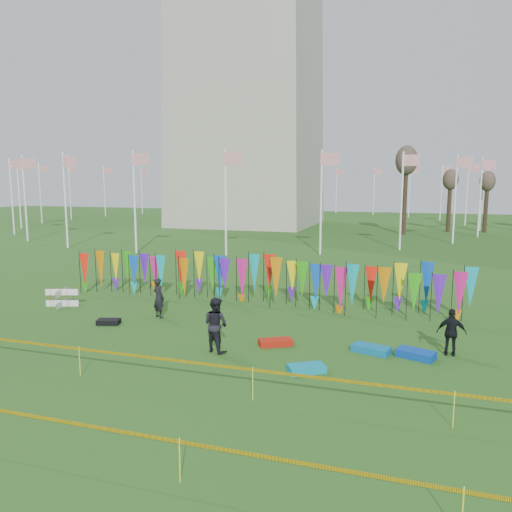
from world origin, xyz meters
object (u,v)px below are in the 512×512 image
(box_kite, at_px, (62,298))
(kite_bag_blue, at_px, (416,354))
(kite_bag_teal, at_px, (371,349))
(kite_bag_black, at_px, (109,322))
(person_right, at_px, (452,332))
(kite_bag_turquoise, at_px, (307,369))
(person_mid, at_px, (216,325))
(person_left, at_px, (159,298))
(kite_bag_red, at_px, (276,342))

(box_kite, xyz_separation_m, kite_bag_blue, (15.29, -2.02, -0.29))
(box_kite, bearing_deg, kite_bag_teal, -8.02)
(kite_bag_black, bearing_deg, person_right, 1.47)
(person_right, bearing_deg, kite_bag_teal, 11.90)
(kite_bag_turquoise, height_order, kite_bag_blue, kite_bag_blue)
(kite_bag_black, bearing_deg, kite_bag_teal, -1.06)
(person_mid, xyz_separation_m, kite_bag_teal, (4.96, 1.45, -0.80))
(person_left, distance_m, kite_bag_turquoise, 8.24)
(person_right, distance_m, kite_bag_turquoise, 5.10)
(kite_bag_red, height_order, kite_bag_teal, kite_bag_teal)
(box_kite, distance_m, kite_bag_red, 10.88)
(person_mid, distance_m, kite_bag_blue, 6.57)
(person_left, xyz_separation_m, kite_bag_turquoise, (7.14, -4.05, -0.73))
(person_mid, distance_m, kite_bag_black, 5.59)
(person_mid, xyz_separation_m, kite_bag_turquoise, (3.28, -0.89, -0.81))
(person_mid, relative_size, kite_bag_red, 1.60)
(box_kite, height_order, person_right, person_right)
(person_right, xyz_separation_m, kite_bag_black, (-12.73, -0.33, -0.68))
(kite_bag_red, bearing_deg, box_kite, 168.31)
(kite_bag_turquoise, bearing_deg, box_kite, 160.60)
(person_right, xyz_separation_m, kite_bag_teal, (-2.49, -0.52, -0.66))
(person_right, bearing_deg, kite_bag_blue, 28.49)
(person_left, height_order, kite_bag_teal, person_left)
(kite_bag_red, relative_size, kite_bag_teal, 0.94)
(kite_bag_turquoise, bearing_deg, person_mid, 164.74)
(box_kite, bearing_deg, person_left, -2.80)
(person_mid, bearing_deg, box_kite, 0.76)
(kite_bag_teal, bearing_deg, kite_bag_blue, -2.46)
(kite_bag_black, distance_m, kite_bag_teal, 10.24)
(kite_bag_teal, bearing_deg, kite_bag_black, 178.94)
(kite_bag_blue, distance_m, kite_bag_red, 4.64)
(kite_bag_red, distance_m, kite_bag_teal, 3.23)
(person_mid, xyz_separation_m, person_right, (7.45, 1.96, -0.14))
(person_mid, xyz_separation_m, kite_bag_blue, (6.38, 1.38, -0.80))
(person_left, distance_m, person_mid, 4.99)
(person_mid, bearing_deg, kite_bag_red, -123.80)
(box_kite, height_order, kite_bag_blue, box_kite)
(kite_bag_red, relative_size, kite_bag_black, 1.32)
(person_right, bearing_deg, kite_bag_red, 7.83)
(kite_bag_red, bearing_deg, person_right, 7.64)
(person_mid, bearing_deg, kite_bag_black, 4.44)
(person_mid, relative_size, kite_bag_black, 2.11)
(box_kite, relative_size, kite_bag_turquoise, 0.76)
(person_left, bearing_deg, kite_bag_black, 71.30)
(person_right, bearing_deg, box_kite, -4.83)
(person_left, height_order, kite_bag_turquoise, person_left)
(person_left, xyz_separation_m, kite_bag_blue, (10.24, -1.77, -0.71))
(person_right, distance_m, kite_bag_blue, 1.38)
(box_kite, distance_m, kite_bag_turquoise, 12.93)
(person_left, relative_size, kite_bag_turquoise, 1.53)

